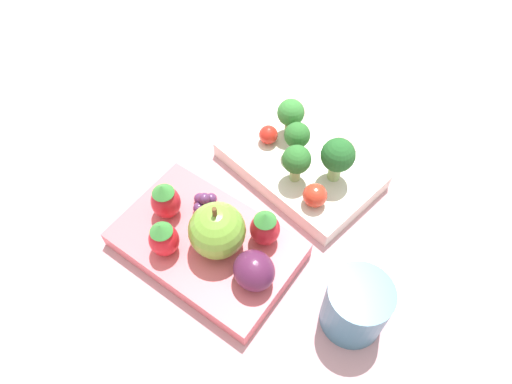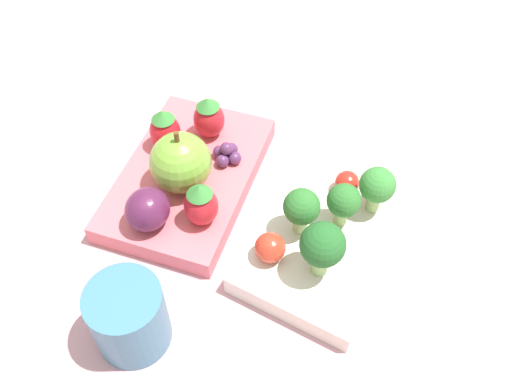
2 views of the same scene
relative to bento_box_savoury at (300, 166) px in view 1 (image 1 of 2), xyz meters
The scene contains 16 objects.
ground_plane 0.08m from the bento_box_savoury, 98.84° to the right, with size 4.00×4.00×0.00m, color #C6939E.
bento_box_savoury is the anchor object (origin of this frame).
bento_box_fruit 0.15m from the bento_box_savoury, 89.17° to the right, with size 0.21×0.15×0.02m.
broccoli_floret_0 0.04m from the bento_box_savoury, 159.86° to the left, with size 0.03×0.03×0.05m.
broccoli_floret_1 0.07m from the bento_box_savoury, ahead, with size 0.04×0.04×0.06m.
broccoli_floret_2 0.05m from the bento_box_savoury, 61.94° to the right, with size 0.03×0.03×0.05m.
broccoli_floret_3 0.06m from the bento_box_savoury, 149.00° to the left, with size 0.03×0.03×0.05m.
cherry_tomato_0 0.07m from the bento_box_savoury, 34.56° to the right, with size 0.03×0.03×0.03m.
cherry_tomato_1 0.05m from the bento_box_savoury, behind, with size 0.02×0.02×0.02m.
apple 0.15m from the bento_box_savoury, 83.48° to the right, with size 0.06×0.06×0.07m.
strawberry_0 0.17m from the bento_box_savoury, 108.26° to the right, with size 0.03×0.03×0.05m.
strawberry_1 0.19m from the bento_box_savoury, 95.35° to the right, with size 0.03×0.03×0.05m.
strawberry_2 0.12m from the bento_box_savoury, 67.11° to the right, with size 0.03×0.03×0.05m.
plum 0.17m from the bento_box_savoury, 64.64° to the right, with size 0.04×0.04×0.04m.
grape_cluster 0.13m from the bento_box_savoury, 103.19° to the right, with size 0.03×0.03×0.02m.
drinking_cup 0.19m from the bento_box_savoury, 32.96° to the right, with size 0.06×0.06×0.07m.
Camera 1 is at (0.22, -0.21, 0.44)m, focal length 32.00 mm.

